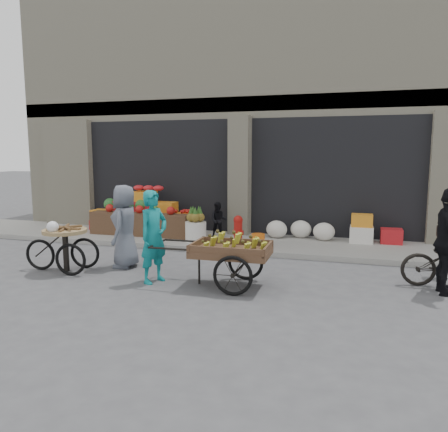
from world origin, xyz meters
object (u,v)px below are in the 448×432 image
(seated_person, at_px, (219,220))
(orange_bucket, at_px, (258,240))
(tricycle_cart, at_px, (65,243))
(cyclist, at_px, (448,242))
(banana_cart, at_px, (228,248))
(pineapple_bin, at_px, (196,232))
(fire_hydrant, at_px, (238,229))
(vendor_woman, at_px, (154,237))
(vendor_grey, at_px, (125,226))

(seated_person, bearing_deg, orange_bucket, -40.26)
(orange_bucket, relative_size, seated_person, 0.34)
(orange_bucket, height_order, tricycle_cart, tricycle_cart)
(cyclist, bearing_deg, banana_cart, 97.61)
(pineapple_bin, bearing_deg, orange_bucket, -3.58)
(fire_hydrant, height_order, seated_person, seated_person)
(pineapple_bin, distance_m, vendor_woman, 3.11)
(pineapple_bin, xyz_separation_m, seated_person, (0.40, 0.60, 0.21))
(seated_person, height_order, vendor_woman, vendor_woman)
(pineapple_bin, xyz_separation_m, vendor_grey, (-0.66, -2.26, 0.47))
(orange_bucket, distance_m, vendor_grey, 3.18)
(fire_hydrant, distance_m, seated_person, 0.96)
(vendor_woman, bearing_deg, seated_person, 19.58)
(vendor_woman, distance_m, cyclist, 4.92)
(cyclist, bearing_deg, pineapple_bin, 63.73)
(banana_cart, xyz_separation_m, vendor_woman, (-1.35, -0.14, 0.14))
(pineapple_bin, bearing_deg, tricycle_cart, -119.07)
(banana_cart, distance_m, cyclist, 3.58)
(seated_person, height_order, cyclist, cyclist)
(vendor_grey, bearing_deg, fire_hydrant, 132.72)
(fire_hydrant, height_order, orange_bucket, fire_hydrant)
(pineapple_bin, height_order, tricycle_cart, tricycle_cart)
(vendor_grey, bearing_deg, banana_cart, 65.87)
(seated_person, bearing_deg, tricycle_cart, -129.89)
(seated_person, relative_size, banana_cart, 0.41)
(fire_hydrant, xyz_separation_m, orange_bucket, (0.50, -0.05, -0.23))
(orange_bucket, bearing_deg, vendor_woman, -112.73)
(tricycle_cart, bearing_deg, vendor_grey, 26.84)
(orange_bucket, bearing_deg, tricycle_cart, -138.89)
(banana_cart, bearing_deg, fire_hydrant, 100.42)
(pineapple_bin, relative_size, cyclist, 0.30)
(pineapple_bin, distance_m, cyclist, 5.72)
(orange_bucket, height_order, vendor_grey, vendor_grey)
(banana_cart, distance_m, tricycle_cart, 3.33)
(tricycle_cart, bearing_deg, fire_hydrant, 39.12)
(tricycle_cart, bearing_deg, banana_cart, -7.48)
(banana_cart, height_order, vendor_grey, vendor_grey)
(pineapple_bin, height_order, orange_bucket, pineapple_bin)
(vendor_grey, bearing_deg, vendor_woman, 43.69)
(tricycle_cart, height_order, vendor_grey, vendor_grey)
(pineapple_bin, relative_size, seated_person, 0.56)
(orange_bucket, relative_size, banana_cart, 0.14)
(pineapple_bin, bearing_deg, vendor_grey, -106.36)
(banana_cart, xyz_separation_m, tricycle_cart, (-3.33, 0.01, -0.12))
(vendor_woman, bearing_deg, orange_bucket, -2.58)
(banana_cart, relative_size, vendor_grey, 1.36)
(banana_cart, bearing_deg, pineapple_bin, 118.79)
(orange_bucket, xyz_separation_m, vendor_grey, (-2.26, -2.16, 0.57))
(orange_bucket, xyz_separation_m, cyclist, (3.63, -2.17, 0.61))
(pineapple_bin, height_order, cyclist, cyclist)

